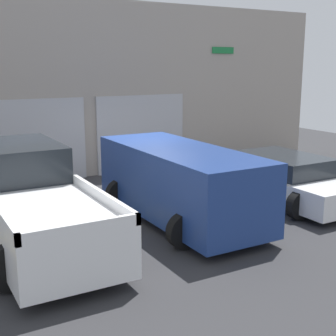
{
  "coord_description": "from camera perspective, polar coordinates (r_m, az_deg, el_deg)",
  "views": [
    {
      "loc": [
        -5.17,
        -10.62,
        3.42
      ],
      "look_at": [
        0.0,
        -1.51,
        1.1
      ],
      "focal_mm": 50.0,
      "sensor_mm": 36.0,
      "label": 1
    }
  ],
  "objects": [
    {
      "name": "ground_plane",
      "position": [
        12.3,
        -3.49,
        -3.68
      ],
      "size": [
        28.0,
        28.0,
        0.0
      ],
      "primitive_type": "plane",
      "color": "#2D2D30"
    },
    {
      "name": "shophouse_building",
      "position": [
        14.86,
        -9.32,
        9.33
      ],
      "size": [
        17.24,
        0.68,
        5.35
      ],
      "color": "#9E9389",
      "rests_on": "ground"
    },
    {
      "name": "pickup_truck",
      "position": [
        9.53,
        -16.31,
        -3.79
      ],
      "size": [
        2.37,
        5.29,
        1.8
      ],
      "color": "white",
      "rests_on": "ground"
    },
    {
      "name": "sedan_white",
      "position": [
        12.33,
        14.0,
        -1.29
      ],
      "size": [
        2.23,
        4.21,
        1.17
      ],
      "color": "white",
      "rests_on": "ground"
    },
    {
      "name": "sedan_side",
      "position": [
        10.36,
        1.35,
        -1.63
      ],
      "size": [
        2.25,
        4.81,
        1.65
      ],
      "color": "navy",
      "rests_on": "ground"
    },
    {
      "name": "parking_stripe_left",
      "position": [
        9.93,
        -6.58,
        -7.71
      ],
      "size": [
        0.12,
        2.2,
        0.01
      ],
      "primitive_type": "cube",
      "color": "gold",
      "rests_on": "ground"
    },
    {
      "name": "parking_stripe_centre",
      "position": [
        11.46,
        8.17,
        -4.98
      ],
      "size": [
        0.12,
        2.2,
        0.01
      ],
      "primitive_type": "cube",
      "color": "gold",
      "rests_on": "ground"
    },
    {
      "name": "parking_stripe_right",
      "position": [
        13.56,
        18.82,
        -2.78
      ],
      "size": [
        0.12,
        2.2,
        0.01
      ],
      "primitive_type": "cube",
      "color": "gold",
      "rests_on": "ground"
    }
  ]
}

